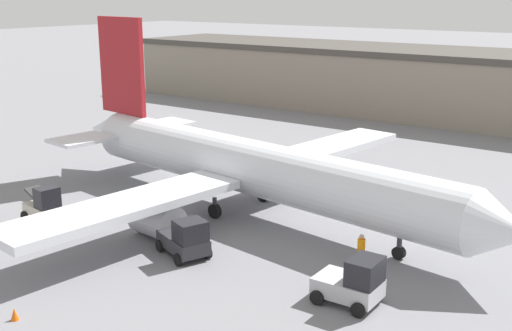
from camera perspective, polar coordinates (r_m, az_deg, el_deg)
ground_plane at (r=40.92m, az=0.00°, el=-4.35°), size 400.00×400.00×0.00m
terminal_building at (r=78.98m, az=9.50°, el=7.76°), size 60.82×13.51×7.47m
airplane at (r=40.71m, az=-1.08°, el=-0.01°), size 35.44×32.47×11.93m
ground_crew_worker at (r=33.42m, az=9.33°, el=-7.40°), size 0.40×0.40×1.82m
baggage_tug at (r=34.47m, az=-6.28°, el=-6.51°), size 3.57×2.87×2.21m
belt_loader_truck at (r=40.73m, az=-18.32°, el=-3.56°), size 2.74×2.03×2.50m
pushback_tug at (r=29.62m, az=8.65°, el=-10.24°), size 2.96×2.23×2.34m
safety_cone_near at (r=30.20m, az=-20.67°, el=-12.26°), size 0.36×0.36×0.55m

